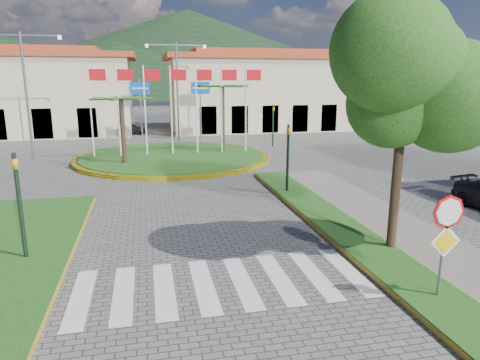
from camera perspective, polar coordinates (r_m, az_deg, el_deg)
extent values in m
cube|color=gray|center=(12.17, 29.03, -13.14)|extent=(4.00, 28.00, 0.15)
cube|color=#1E4D16|center=(11.45, 24.37, -14.21)|extent=(1.60, 28.00, 0.18)
cube|color=silver|center=(11.37, -2.78, -13.64)|extent=(8.00, 3.00, 0.01)
cylinder|color=yellow|center=(28.49, -8.88, 2.99)|extent=(12.70, 12.70, 0.24)
cylinder|color=#1E4D16|center=(28.49, -8.88, 3.05)|extent=(12.00, 12.00, 0.30)
cylinder|color=black|center=(26.22, -15.33, 6.00)|extent=(0.28, 0.28, 4.05)
cylinder|color=black|center=(29.58, -2.32, 7.86)|extent=(0.28, 0.28, 4.68)
cylinder|color=silver|center=(28.77, -19.24, 8.30)|extent=(0.10, 0.10, 6.00)
cube|color=red|center=(28.63, -18.50, 13.16)|extent=(1.00, 0.03, 0.70)
cylinder|color=silver|center=(28.63, -15.90, 8.51)|extent=(0.10, 0.10, 6.00)
cube|color=red|center=(28.52, -15.08, 13.38)|extent=(1.00, 0.03, 0.70)
cylinder|color=silver|center=(28.58, -12.53, 8.69)|extent=(0.10, 0.10, 6.00)
cube|color=red|center=(28.50, -11.64, 13.56)|extent=(1.00, 0.03, 0.70)
cylinder|color=silver|center=(28.62, -9.15, 8.85)|extent=(0.10, 0.10, 6.00)
cube|color=red|center=(28.58, -8.20, 13.69)|extent=(1.00, 0.03, 0.70)
cylinder|color=silver|center=(28.77, -5.80, 8.97)|extent=(0.10, 0.10, 6.00)
cube|color=red|center=(28.76, -4.79, 13.77)|extent=(1.00, 0.03, 0.70)
cylinder|color=silver|center=(29.01, -2.49, 9.06)|extent=(0.10, 0.10, 6.00)
cube|color=red|center=(29.03, -1.43, 13.81)|extent=(1.00, 0.03, 0.70)
cylinder|color=silver|center=(29.34, 0.76, 9.12)|extent=(0.10, 0.10, 6.00)
cube|color=red|center=(29.39, 1.85, 13.80)|extent=(1.00, 0.03, 0.70)
cylinder|color=slate|center=(11.05, 25.37, -8.74)|extent=(0.07, 0.07, 2.50)
cylinder|color=red|center=(10.70, 26.06, -3.84)|extent=(0.80, 0.03, 0.80)
cube|color=yellow|center=(10.90, 25.72, -7.38)|extent=(0.78, 0.03, 0.78)
cylinder|color=black|center=(13.44, 20.11, -0.20)|extent=(0.28, 0.28, 4.40)
ellipsoid|color=#154612|center=(13.11, 21.18, 12.65)|extent=(3.60, 3.60, 3.20)
cylinder|color=black|center=(13.47, -27.22, -3.50)|extent=(0.12, 0.12, 3.20)
imported|color=#C99612|center=(13.24, -27.68, 0.65)|extent=(0.15, 0.18, 0.90)
cylinder|color=black|center=(19.35, 6.38, 2.65)|extent=(0.12, 0.12, 3.20)
imported|color=#C99612|center=(19.19, 6.45, 5.59)|extent=(0.15, 0.18, 0.90)
cylinder|color=black|center=(33.61, 4.41, 7.22)|extent=(0.12, 0.12, 3.20)
imported|color=#C99612|center=(33.52, 4.44, 8.92)|extent=(0.18, 0.15, 0.90)
cylinder|color=slate|center=(37.09, -13.05, 9.04)|extent=(0.12, 0.12, 5.20)
cube|color=#1049B1|center=(36.95, -13.20, 11.82)|extent=(1.60, 0.05, 1.00)
cylinder|color=slate|center=(37.37, -5.27, 9.36)|extent=(0.12, 0.12, 5.20)
cube|color=#1049B1|center=(37.23, -5.32, 12.11)|extent=(1.60, 0.05, 1.00)
cylinder|color=slate|center=(36.11, -8.33, 11.36)|extent=(0.16, 0.16, 8.00)
cube|color=slate|center=(36.12, -10.53, 17.32)|extent=(2.40, 0.08, 0.08)
cube|color=slate|center=(36.30, -6.56, 17.43)|extent=(2.40, 0.08, 0.08)
cylinder|color=slate|center=(30.91, -26.55, 9.81)|extent=(0.16, 0.16, 8.00)
cube|color=slate|center=(30.74, -25.05, 17.08)|extent=(2.40, 0.08, 0.08)
cube|color=beige|center=(45.73, -28.48, 9.68)|extent=(22.00, 9.00, 7.00)
cube|color=maroon|center=(45.75, -29.01, 14.35)|extent=(23.32, 9.54, 0.50)
cube|color=maroon|center=(45.77, -29.08, 14.97)|extent=(16.50, 4.95, 0.60)
cube|color=beige|center=(45.54, 2.50, 11.24)|extent=(18.00, 9.00, 7.00)
cube|color=maroon|center=(45.56, 2.55, 15.96)|extent=(19.08, 9.54, 0.50)
cube|color=maroon|center=(45.58, 2.56, 16.58)|extent=(13.50, 4.95, 0.60)
cone|color=black|center=(167.12, -6.92, 16.62)|extent=(180.00, 180.00, 30.00)
cone|color=black|center=(158.20, 15.04, 14.29)|extent=(120.00, 120.00, 18.00)
cone|color=black|center=(136.28, -16.38, 14.01)|extent=(110.00, 110.00, 16.00)
imported|color=silver|center=(43.01, -21.68, 6.37)|extent=(4.61, 2.13, 1.28)
imported|color=black|center=(42.41, -14.71, 6.72)|extent=(3.73, 2.42, 1.18)
imported|color=black|center=(43.81, 0.96, 7.38)|extent=(3.93, 2.18, 1.23)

